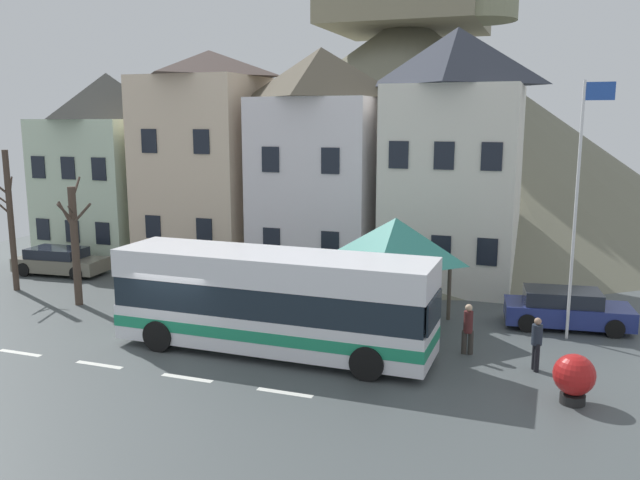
% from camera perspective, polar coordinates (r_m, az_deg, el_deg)
% --- Properties ---
extents(ground_plane, '(40.00, 60.00, 0.07)m').
position_cam_1_polar(ground_plane, '(21.46, -12.47, -9.49)').
color(ground_plane, '#484E50').
extents(townhouse_00, '(5.46, 6.65, 9.61)m').
position_cam_1_polar(townhouse_00, '(36.92, -17.80, 6.27)').
color(townhouse_00, beige).
rests_on(townhouse_00, ground_plane).
extents(townhouse_01, '(5.47, 6.81, 10.55)m').
position_cam_1_polar(townhouse_01, '(33.63, -9.42, 7.06)').
color(townhouse_01, beige).
rests_on(townhouse_01, ground_plane).
extents(townhouse_02, '(5.47, 5.39, 10.41)m').
position_cam_1_polar(townhouse_02, '(30.47, 0.09, 6.73)').
color(townhouse_02, silver).
rests_on(townhouse_02, ground_plane).
extents(townhouse_03, '(5.48, 5.39, 11.02)m').
position_cam_1_polar(townhouse_03, '(28.99, 11.61, 6.92)').
color(townhouse_03, silver).
rests_on(townhouse_03, ground_plane).
extents(hilltop_castle, '(40.92, 40.92, 20.97)m').
position_cam_1_polar(hilltop_castle, '(46.21, 7.46, 10.67)').
color(hilltop_castle, '#6F6D5A').
rests_on(hilltop_castle, ground_plane).
extents(transit_bus, '(10.13, 2.71, 3.18)m').
position_cam_1_polar(transit_bus, '(20.42, -4.17, -5.49)').
color(transit_bus, white).
rests_on(transit_bus, ground_plane).
extents(bus_shelter, '(3.60, 3.60, 3.92)m').
position_cam_1_polar(bus_shelter, '(22.46, 6.62, -0.02)').
color(bus_shelter, '#473D33').
rests_on(bus_shelter, ground_plane).
extents(parked_car_00, '(3.96, 2.24, 1.31)m').
position_cam_1_polar(parked_car_00, '(28.98, -10.38, -2.77)').
color(parked_car_00, silver).
rests_on(parked_car_00, ground_plane).
extents(parked_car_01, '(4.41, 2.25, 1.36)m').
position_cam_1_polar(parked_car_01, '(24.55, 20.71, -5.67)').
color(parked_car_01, navy).
rests_on(parked_car_01, ground_plane).
extents(parked_car_02, '(4.39, 2.17, 1.26)m').
position_cam_1_polar(parked_car_02, '(33.13, -21.76, -1.73)').
color(parked_car_02, slate).
rests_on(parked_car_02, ground_plane).
extents(pedestrian_00, '(0.36, 0.29, 1.61)m').
position_cam_1_polar(pedestrian_00, '(20.93, 12.81, -7.53)').
color(pedestrian_00, '#38332D').
rests_on(pedestrian_00, ground_plane).
extents(pedestrian_01, '(0.31, 0.33, 1.60)m').
position_cam_1_polar(pedestrian_01, '(20.10, 18.41, -8.42)').
color(pedestrian_01, black).
rests_on(pedestrian_01, ground_plane).
extents(public_bench, '(1.46, 0.48, 0.87)m').
position_cam_1_polar(public_bench, '(24.69, 7.31, -5.45)').
color(public_bench, brown).
rests_on(public_bench, ground_plane).
extents(flagpole, '(0.95, 0.10, 8.43)m').
position_cam_1_polar(flagpole, '(22.57, 21.70, 3.62)').
color(flagpole, silver).
rests_on(flagpole, ground_plane).
extents(harbour_buoy, '(1.06, 1.06, 1.31)m').
position_cam_1_polar(harbour_buoy, '(18.26, 21.33, -11.06)').
color(harbour_buoy, black).
rests_on(harbour_buoy, ground_plane).
extents(bare_tree_01, '(2.07, 1.90, 4.98)m').
position_cam_1_polar(bare_tree_01, '(27.07, -20.64, -0.16)').
color(bare_tree_01, '#47382D').
rests_on(bare_tree_01, ground_plane).
extents(bare_tree_02, '(0.86, 1.60, 5.98)m').
position_cam_1_polar(bare_tree_02, '(30.40, -25.48, 1.69)').
color(bare_tree_02, '#47382D').
rests_on(bare_tree_02, ground_plane).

